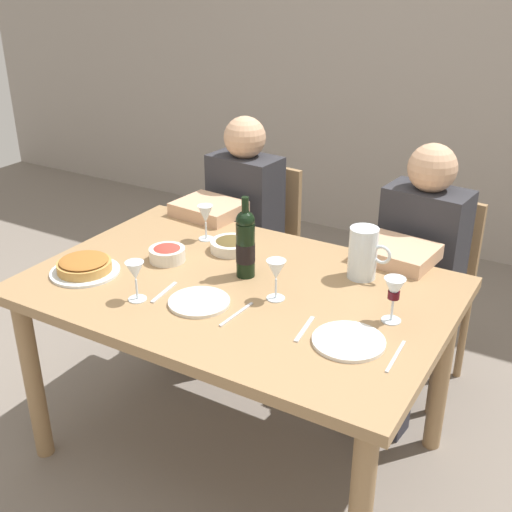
% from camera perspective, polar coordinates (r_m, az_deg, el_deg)
% --- Properties ---
extents(ground_plane, '(8.00, 8.00, 0.00)m').
position_cam_1_polar(ground_plane, '(2.74, -1.45, -16.73)').
color(ground_plane, slate).
extents(back_wall, '(8.00, 0.10, 2.80)m').
position_cam_1_polar(back_wall, '(4.30, 16.45, 18.44)').
color(back_wall, '#A3998E').
rests_on(back_wall, ground).
extents(dining_table, '(1.50, 1.00, 0.76)m').
position_cam_1_polar(dining_table, '(2.35, -1.63, -4.52)').
color(dining_table, '#9E7A51').
rests_on(dining_table, ground).
extents(wine_bottle, '(0.07, 0.07, 0.31)m').
position_cam_1_polar(wine_bottle, '(2.31, -0.95, 1.11)').
color(wine_bottle, black).
rests_on(wine_bottle, dining_table).
extents(water_pitcher, '(0.16, 0.11, 0.19)m').
position_cam_1_polar(water_pitcher, '(2.35, 9.51, 0.01)').
color(water_pitcher, silver).
rests_on(water_pitcher, dining_table).
extents(baked_tart, '(0.26, 0.26, 0.06)m').
position_cam_1_polar(baked_tart, '(2.46, -15.05, -0.88)').
color(baked_tart, silver).
rests_on(baked_tart, dining_table).
extents(salad_bowl, '(0.14, 0.14, 0.06)m').
position_cam_1_polar(salad_bowl, '(2.49, -7.93, 0.26)').
color(salad_bowl, silver).
rests_on(salad_bowl, dining_table).
extents(olive_bowl, '(0.17, 0.17, 0.05)m').
position_cam_1_polar(olive_bowl, '(2.56, -2.21, 1.02)').
color(olive_bowl, silver).
rests_on(olive_bowl, dining_table).
extents(wine_glass_left_diner, '(0.07, 0.07, 0.15)m').
position_cam_1_polar(wine_glass_left_diner, '(2.16, 1.80, -1.38)').
color(wine_glass_left_diner, silver).
rests_on(wine_glass_left_diner, dining_table).
extents(wine_glass_right_diner, '(0.06, 0.06, 0.15)m').
position_cam_1_polar(wine_glass_right_diner, '(2.64, -4.53, 3.60)').
color(wine_glass_right_diner, silver).
rests_on(wine_glass_right_diner, dining_table).
extents(wine_glass_centre, '(0.06, 0.06, 0.14)m').
position_cam_1_polar(wine_glass_centre, '(2.19, -10.72, -1.48)').
color(wine_glass_centre, silver).
rests_on(wine_glass_centre, dining_table).
extents(wine_glass_spare, '(0.07, 0.07, 0.15)m').
position_cam_1_polar(wine_glass_spare, '(2.07, 12.21, -3.06)').
color(wine_glass_spare, silver).
rests_on(wine_glass_spare, dining_table).
extents(dinner_plate_left_setting, '(0.21, 0.21, 0.01)m').
position_cam_1_polar(dinner_plate_left_setting, '(2.19, -5.09, -4.10)').
color(dinner_plate_left_setting, silver).
rests_on(dinner_plate_left_setting, dining_table).
extents(dinner_plate_right_setting, '(0.23, 0.23, 0.01)m').
position_cam_1_polar(dinner_plate_right_setting, '(1.99, 8.26, -7.52)').
color(dinner_plate_right_setting, white).
rests_on(dinner_plate_right_setting, dining_table).
extents(fork_left_setting, '(0.03, 0.16, 0.00)m').
position_cam_1_polar(fork_left_setting, '(2.27, -8.19, -3.21)').
color(fork_left_setting, silver).
rests_on(fork_left_setting, dining_table).
extents(knife_left_setting, '(0.02, 0.18, 0.00)m').
position_cam_1_polar(knife_left_setting, '(2.11, -1.74, -5.21)').
color(knife_left_setting, silver).
rests_on(knife_left_setting, dining_table).
extents(knife_right_setting, '(0.02, 0.18, 0.00)m').
position_cam_1_polar(knife_right_setting, '(1.95, 12.35, -8.72)').
color(knife_right_setting, silver).
rests_on(knife_right_setting, dining_table).
extents(spoon_right_setting, '(0.03, 0.16, 0.00)m').
position_cam_1_polar(spoon_right_setting, '(2.04, 4.35, -6.50)').
color(spoon_right_setting, silver).
rests_on(spoon_right_setting, dining_table).
extents(chair_left, '(0.43, 0.43, 0.87)m').
position_cam_1_polar(chair_left, '(3.33, 0.26, 1.54)').
color(chair_left, '#9E7A51').
rests_on(chair_left, ground).
extents(diner_left, '(0.37, 0.53, 1.16)m').
position_cam_1_polar(diner_left, '(3.11, -2.21, 2.13)').
color(diner_left, '#2D2D33').
rests_on(diner_left, ground).
extents(chair_right, '(0.44, 0.44, 0.87)m').
position_cam_1_polar(chair_right, '(3.00, 15.04, -2.18)').
color(chair_right, '#9E7A51').
rests_on(chair_right, ground).
extents(diner_right, '(0.37, 0.53, 1.16)m').
position_cam_1_polar(diner_right, '(2.75, 13.52, -1.83)').
color(diner_right, '#2D2D33').
rests_on(diner_right, ground).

